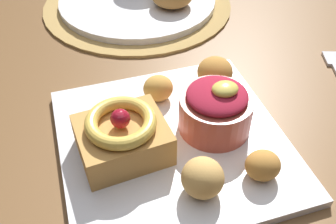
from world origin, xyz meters
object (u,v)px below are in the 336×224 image
at_px(back_plate, 137,0).
at_px(fritter_front, 267,164).
at_px(cake_slice, 122,136).
at_px(fritter_back, 215,72).
at_px(fritter_extra, 158,88).
at_px(fritter_middle, 203,178).
at_px(front_plate, 173,143).
at_px(berry_ramekin, 216,109).

bearing_deg(back_plate, fritter_front, -85.60).
relative_size(cake_slice, back_plate, 0.36).
bearing_deg(fritter_back, cake_slice, -149.56).
relative_size(fritter_front, fritter_extra, 0.98).
bearing_deg(fritter_middle, front_plate, 94.67).
xyz_separation_m(cake_slice, fritter_extra, (0.07, 0.08, -0.01)).
bearing_deg(cake_slice, fritter_extra, 51.10).
distance_m(fritter_back, back_plate, 0.29).
bearing_deg(fritter_middle, fritter_back, 63.64).
xyz_separation_m(fritter_back, back_plate, (-0.04, 0.28, -0.02)).
distance_m(front_plate, fritter_extra, 0.08).
height_order(fritter_front, fritter_middle, fritter_middle).
bearing_deg(fritter_front, cake_slice, 151.39).
distance_m(front_plate, fritter_middle, 0.09).
relative_size(front_plate, fritter_middle, 5.84).
bearing_deg(cake_slice, front_plate, 2.33).
xyz_separation_m(fritter_extra, back_plate, (0.04, 0.29, -0.02)).
bearing_deg(front_plate, fritter_back, 43.96).
distance_m(front_plate, fritter_front, 0.12).
bearing_deg(fritter_front, fritter_back, 87.53).
bearing_deg(fritter_back, back_plate, 98.39).
xyz_separation_m(front_plate, fritter_front, (0.08, -0.08, 0.02)).
distance_m(fritter_middle, back_plate, 0.45).
bearing_deg(front_plate, cake_slice, -177.67).
xyz_separation_m(front_plate, cake_slice, (-0.06, -0.00, 0.03)).
bearing_deg(fritter_front, fritter_middle, 179.94).
height_order(berry_ramekin, fritter_extra, berry_ramekin).
bearing_deg(front_plate, fritter_front, -44.56).
height_order(front_plate, fritter_front, fritter_front).
height_order(front_plate, fritter_middle, fritter_middle).
height_order(cake_slice, back_plate, cake_slice).
distance_m(front_plate, fritter_back, 0.13).
height_order(berry_ramekin, fritter_back, berry_ramekin).
height_order(front_plate, back_plate, back_plate).
relative_size(fritter_front, fritter_back, 0.80).
height_order(front_plate, berry_ramekin, berry_ramekin).
xyz_separation_m(front_plate, fritter_extra, (0.00, 0.08, 0.02)).
distance_m(berry_ramekin, fritter_middle, 0.10).
bearing_deg(berry_ramekin, fritter_extra, 124.84).
distance_m(fritter_extra, back_plate, 0.30).
bearing_deg(fritter_extra, fritter_middle, -89.32).
xyz_separation_m(cake_slice, fritter_middle, (0.07, -0.08, -0.01)).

